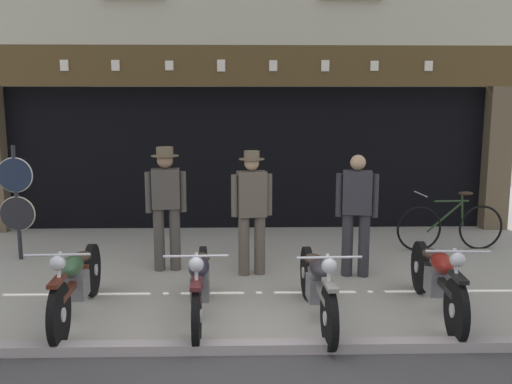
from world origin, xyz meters
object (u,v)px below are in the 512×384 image
at_px(motorcycle_left, 77,281).
at_px(motorcycle_center_right, 437,278).
at_px(salesman_right, 357,210).
at_px(leaning_bicycle, 451,226).
at_px(motorcycle_center, 317,284).
at_px(salesman_left, 166,202).
at_px(shopkeeper_center, 252,207).
at_px(tyre_sign_pole, 16,196).
at_px(motorcycle_center_left, 200,282).
at_px(advert_board_near, 359,132).

xyz_separation_m(motorcycle_left, motorcycle_center_right, (3.94, 0.01, 0.00)).
bearing_deg(salesman_right, leaning_bicycle, -134.38).
height_order(motorcycle_center, salesman_right, salesman_right).
relative_size(motorcycle_center_right, leaning_bicycle, 1.19).
xyz_separation_m(motorcycle_center, salesman_left, (-1.85, 1.89, 0.56)).
bearing_deg(shopkeeper_center, motorcycle_center, 100.96).
distance_m(motorcycle_center, tyre_sign_pole, 4.84).
bearing_deg(tyre_sign_pole, salesman_right, -10.62).
height_order(motorcycle_left, tyre_sign_pole, tyre_sign_pole).
relative_size(motorcycle_center_left, motorcycle_center_right, 0.98).
height_order(salesman_right, tyre_sign_pole, tyre_sign_pole).
distance_m(salesman_left, shopkeeper_center, 1.20).
distance_m(shopkeeper_center, salesman_right, 1.40).
bearing_deg(salesman_left, tyre_sign_pole, -20.91).
bearing_deg(motorcycle_left, advert_board_near, -134.39).
height_order(motorcycle_center_left, advert_board_near, advert_board_near).
distance_m(motorcycle_left, motorcycle_center_right, 3.94).
xyz_separation_m(motorcycle_center, motorcycle_center_right, (1.34, 0.15, 0.01)).
distance_m(motorcycle_left, motorcycle_center_left, 1.34).
distance_m(motorcycle_center_right, salesman_left, 3.68).
distance_m(motorcycle_center_right, salesman_right, 1.61).
xyz_separation_m(motorcycle_center_right, tyre_sign_pole, (-5.47, 2.32, 0.54)).
xyz_separation_m(motorcycle_center_left, motorcycle_center, (1.26, -0.10, 0.00)).
relative_size(advert_board_near, leaning_bicycle, 0.56).
distance_m(salesman_left, tyre_sign_pole, 2.35).
height_order(motorcycle_center, salesman_left, salesman_left).
relative_size(salesman_left, advert_board_near, 1.76).
bearing_deg(shopkeeper_center, motorcycle_left, 27.19).
relative_size(motorcycle_center, salesman_right, 1.24).
xyz_separation_m(tyre_sign_pole, advert_board_near, (5.50, 2.12, 0.81)).
xyz_separation_m(motorcycle_left, tyre_sign_pole, (-1.53, 2.33, 0.55)).
bearing_deg(advert_board_near, shopkeeper_center, -124.91).
distance_m(motorcycle_center_left, tyre_sign_pole, 3.77).
distance_m(motorcycle_center, salesman_right, 1.79).
bearing_deg(tyre_sign_pole, motorcycle_center_left, -39.61).
xyz_separation_m(salesman_right, leaning_bicycle, (1.79, 1.31, -0.53)).
bearing_deg(motorcycle_center_left, salesman_left, -73.20).
distance_m(motorcycle_center_left, motorcycle_center, 1.26).
height_order(motorcycle_center_right, advert_board_near, advert_board_near).
xyz_separation_m(salesman_left, salesman_right, (2.58, -0.33, -0.06)).
distance_m(motorcycle_left, salesman_left, 1.98).
height_order(salesman_left, salesman_right, salesman_left).
relative_size(salesman_left, salesman_right, 1.05).
bearing_deg(leaning_bicycle, motorcycle_center_left, 122.71).
bearing_deg(motorcycle_center_left, advert_board_near, -121.83).
xyz_separation_m(motorcycle_center, leaning_bicycle, (2.51, 2.87, -0.03)).
bearing_deg(motorcycle_center, tyre_sign_pole, -32.80).
bearing_deg(salesman_left, motorcycle_center_left, 101.71).
height_order(salesman_left, tyre_sign_pole, salesman_left).
height_order(motorcycle_center, leaning_bicycle, leaning_bicycle).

